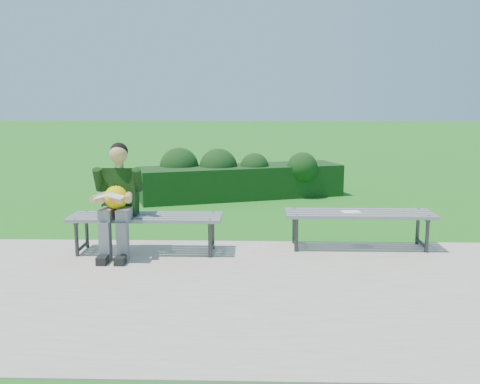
% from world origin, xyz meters
% --- Properties ---
extents(ground, '(80.00, 80.00, 0.00)m').
position_xyz_m(ground, '(0.00, 0.00, 0.00)').
color(ground, '#28661B').
rests_on(ground, ground).
extents(walkway, '(30.00, 3.50, 0.02)m').
position_xyz_m(walkway, '(0.00, -1.75, 0.01)').
color(walkway, beige).
rests_on(walkway, ground).
extents(hedge, '(3.91, 2.11, 0.94)m').
position_xyz_m(hedge, '(-0.02, 3.26, 0.39)').
color(hedge, '#16400F').
rests_on(hedge, ground).
extents(bench_left, '(1.80, 0.50, 0.46)m').
position_xyz_m(bench_left, '(-0.95, -0.55, 0.42)').
color(bench_left, gray).
rests_on(bench_left, walkway).
extents(bench_right, '(1.80, 0.50, 0.46)m').
position_xyz_m(bench_right, '(1.63, -0.27, 0.42)').
color(bench_right, gray).
rests_on(bench_right, walkway).
extents(seated_boy, '(0.56, 0.76, 1.31)m').
position_xyz_m(seated_boy, '(-1.25, -0.65, 0.71)').
color(seated_boy, slate).
rests_on(seated_boy, walkway).
extents(paper_sheet, '(0.24, 0.19, 0.01)m').
position_xyz_m(paper_sheet, '(1.53, -0.27, 0.47)').
color(paper_sheet, white).
rests_on(paper_sheet, bench_right).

